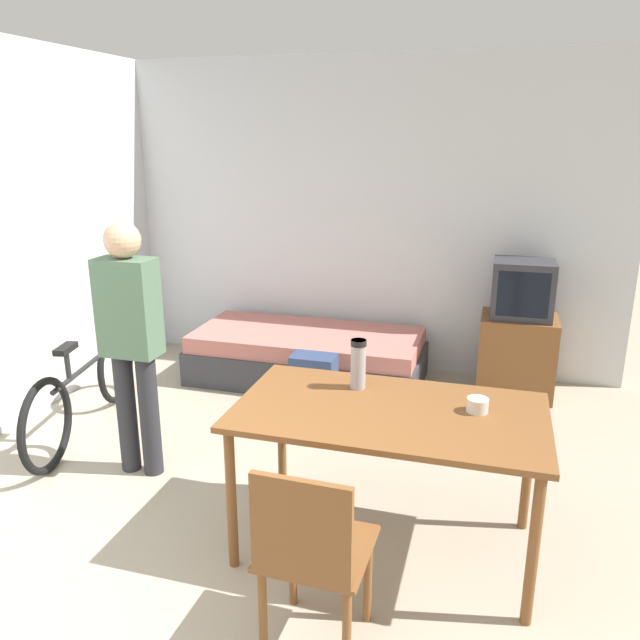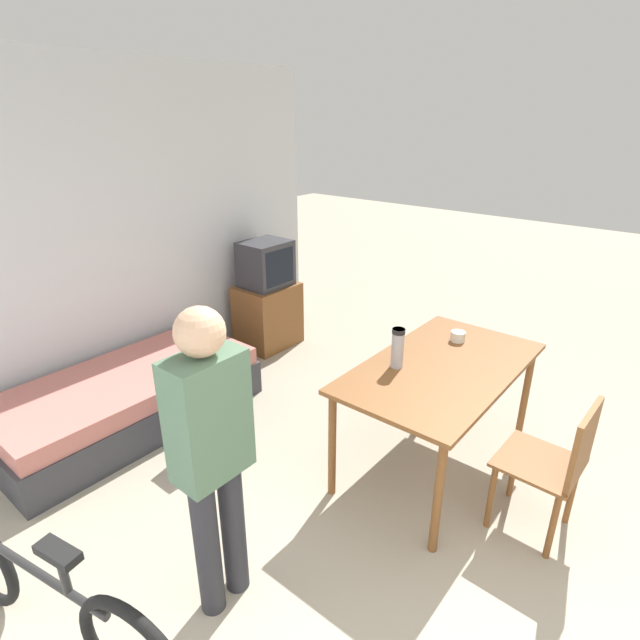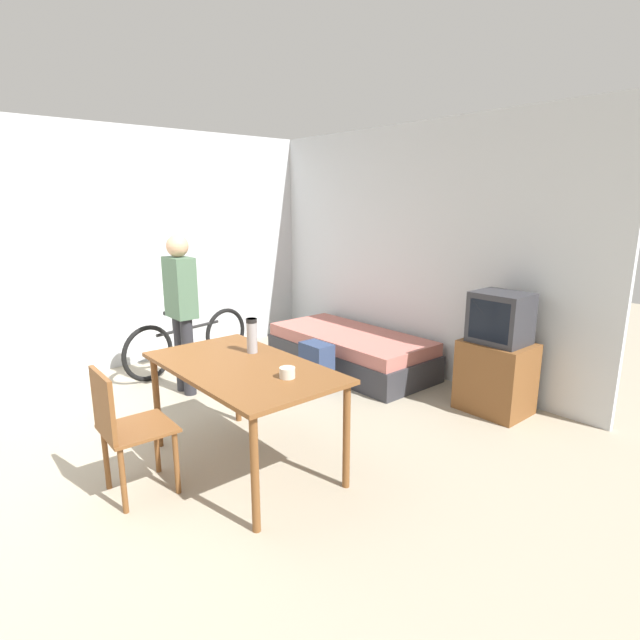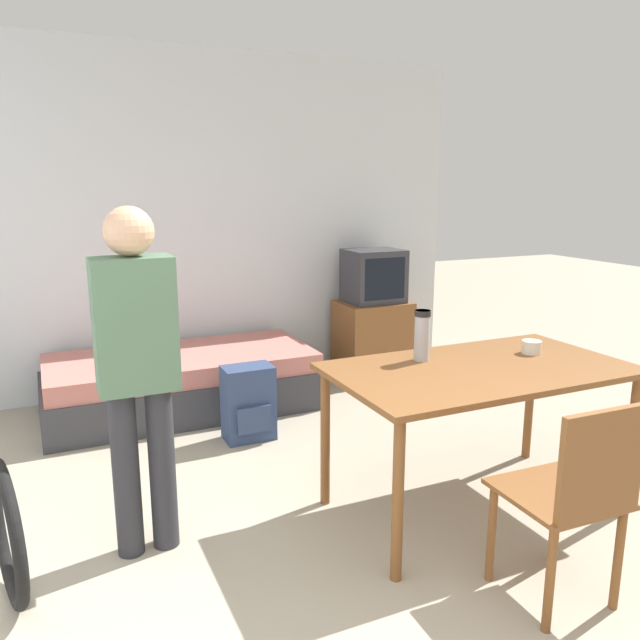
{
  "view_description": "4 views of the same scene",
  "coord_description": "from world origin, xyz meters",
  "px_view_note": "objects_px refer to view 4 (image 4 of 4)",
  "views": [
    {
      "loc": [
        1.36,
        -1.51,
        2.05
      ],
      "look_at": [
        0.31,
        2.12,
        0.92
      ],
      "focal_mm": 35.0,
      "sensor_mm": 36.0,
      "label": 1
    },
    {
      "loc": [
        -1.8,
        0.04,
        2.28
      ],
      "look_at": [
        0.56,
        1.98,
        1.0
      ],
      "focal_mm": 28.0,
      "sensor_mm": 36.0,
      "label": 2
    },
    {
      "loc": [
        3.79,
        -0.5,
        1.89
      ],
      "look_at": [
        0.51,
        2.3,
        0.86
      ],
      "focal_mm": 28.0,
      "sensor_mm": 36.0,
      "label": 3
    },
    {
      "loc": [
        -1.06,
        -1.15,
        1.67
      ],
      "look_at": [
        0.47,
        2.22,
        0.85
      ],
      "focal_mm": 35.0,
      "sensor_mm": 36.0,
      "label": 4
    }
  ],
  "objects_px": {
    "tv": "(373,319)",
    "dining_table": "(480,381)",
    "wooden_chair": "(575,492)",
    "daybed": "(183,382)",
    "person_standing": "(137,360)",
    "mate_bowl": "(531,347)",
    "thermos_flask": "(422,333)",
    "backpack": "(248,403)"
  },
  "relations": [
    {
      "from": "wooden_chair",
      "to": "person_standing",
      "type": "xyz_separation_m",
      "value": [
        -1.46,
        1.11,
        0.41
      ]
    },
    {
      "from": "daybed",
      "to": "dining_table",
      "type": "height_order",
      "value": "dining_table"
    },
    {
      "from": "wooden_chair",
      "to": "mate_bowl",
      "type": "bearing_deg",
      "value": 57.15
    },
    {
      "from": "daybed",
      "to": "mate_bowl",
      "type": "xyz_separation_m",
      "value": [
        1.48,
        -1.99,
        0.59
      ]
    },
    {
      "from": "wooden_chair",
      "to": "dining_table",
      "type": "bearing_deg",
      "value": 78.63
    },
    {
      "from": "thermos_flask",
      "to": "backpack",
      "type": "xyz_separation_m",
      "value": [
        -0.58,
        1.12,
        -0.67
      ]
    },
    {
      "from": "tv",
      "to": "dining_table",
      "type": "xyz_separation_m",
      "value": [
        -0.65,
        -2.26,
        0.19
      ]
    },
    {
      "from": "daybed",
      "to": "backpack",
      "type": "bearing_deg",
      "value": -69.5
    },
    {
      "from": "wooden_chair",
      "to": "thermos_flask",
      "type": "distance_m",
      "value": 1.1
    },
    {
      "from": "daybed",
      "to": "tv",
      "type": "relative_size",
      "value": 1.78
    },
    {
      "from": "dining_table",
      "to": "mate_bowl",
      "type": "distance_m",
      "value": 0.43
    },
    {
      "from": "person_standing",
      "to": "thermos_flask",
      "type": "xyz_separation_m",
      "value": [
        1.41,
        -0.1,
        0.0
      ]
    },
    {
      "from": "thermos_flask",
      "to": "mate_bowl",
      "type": "bearing_deg",
      "value": -12.0
    },
    {
      "from": "daybed",
      "to": "person_standing",
      "type": "relative_size",
      "value": 1.25
    },
    {
      "from": "wooden_chair",
      "to": "thermos_flask",
      "type": "bearing_deg",
      "value": 92.67
    },
    {
      "from": "tv",
      "to": "dining_table",
      "type": "distance_m",
      "value": 2.36
    },
    {
      "from": "thermos_flask",
      "to": "daybed",
      "type": "bearing_deg",
      "value": 114.77
    },
    {
      "from": "daybed",
      "to": "tv",
      "type": "height_order",
      "value": "tv"
    },
    {
      "from": "wooden_chair",
      "to": "backpack",
      "type": "height_order",
      "value": "wooden_chair"
    },
    {
      "from": "wooden_chair",
      "to": "daybed",
      "type": "bearing_deg",
      "value": 107.5
    },
    {
      "from": "backpack",
      "to": "dining_table",
      "type": "bearing_deg",
      "value": -59.55
    },
    {
      "from": "tv",
      "to": "wooden_chair",
      "type": "bearing_deg",
      "value": -104.91
    },
    {
      "from": "daybed",
      "to": "backpack",
      "type": "height_order",
      "value": "backpack"
    },
    {
      "from": "tv",
      "to": "backpack",
      "type": "distance_m",
      "value": 1.73
    },
    {
      "from": "thermos_flask",
      "to": "mate_bowl",
      "type": "height_order",
      "value": "thermos_flask"
    },
    {
      "from": "tv",
      "to": "backpack",
      "type": "xyz_separation_m",
      "value": [
        -1.45,
        -0.92,
        -0.26
      ]
    },
    {
      "from": "dining_table",
      "to": "person_standing",
      "type": "height_order",
      "value": "person_standing"
    },
    {
      "from": "tv",
      "to": "mate_bowl",
      "type": "relative_size",
      "value": 10.74
    },
    {
      "from": "daybed",
      "to": "backpack",
      "type": "xyz_separation_m",
      "value": [
        0.28,
        -0.74,
        0.04
      ]
    },
    {
      "from": "wooden_chair",
      "to": "tv",
      "type": "bearing_deg",
      "value": 75.09
    },
    {
      "from": "thermos_flask",
      "to": "tv",
      "type": "bearing_deg",
      "value": 67.15
    },
    {
      "from": "wooden_chair",
      "to": "backpack",
      "type": "xyz_separation_m",
      "value": [
        -0.63,
        2.14,
        -0.25
      ]
    },
    {
      "from": "tv",
      "to": "person_standing",
      "type": "height_order",
      "value": "person_standing"
    },
    {
      "from": "tv",
      "to": "backpack",
      "type": "bearing_deg",
      "value": -147.51
    },
    {
      "from": "dining_table",
      "to": "thermos_flask",
      "type": "height_order",
      "value": "thermos_flask"
    },
    {
      "from": "thermos_flask",
      "to": "mate_bowl",
      "type": "xyz_separation_m",
      "value": [
        0.62,
        -0.13,
        -0.11
      ]
    },
    {
      "from": "tv",
      "to": "wooden_chair",
      "type": "xyz_separation_m",
      "value": [
        -0.81,
        -3.06,
        -0.0
      ]
    },
    {
      "from": "daybed",
      "to": "mate_bowl",
      "type": "bearing_deg",
      "value": -53.47
    },
    {
      "from": "dining_table",
      "to": "mate_bowl",
      "type": "relative_size",
      "value": 14.51
    },
    {
      "from": "thermos_flask",
      "to": "mate_bowl",
      "type": "relative_size",
      "value": 2.57
    },
    {
      "from": "dining_table",
      "to": "person_standing",
      "type": "distance_m",
      "value": 1.66
    },
    {
      "from": "daybed",
      "to": "person_standing",
      "type": "distance_m",
      "value": 1.97
    }
  ]
}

